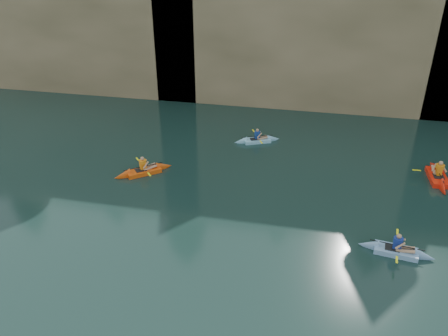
# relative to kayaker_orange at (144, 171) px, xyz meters

# --- Properties ---
(cliff) EXTENTS (70.00, 16.00, 12.00)m
(cliff) POSITION_rel_kayaker_orange_xyz_m (6.67, 20.01, 5.85)
(cliff) COLOR tan
(cliff) RESTS_ON ground
(cliff_slab_west) EXTENTS (26.00, 2.40, 10.56)m
(cliff_slab_west) POSITION_rel_kayaker_orange_xyz_m (-13.33, 12.61, 5.13)
(cliff_slab_west) COLOR #977E5B
(cliff_slab_west) RESTS_ON ground
(cliff_slab_center) EXTENTS (24.00, 2.40, 11.40)m
(cliff_slab_center) POSITION_rel_kayaker_orange_xyz_m (8.67, 12.61, 5.55)
(cliff_slab_center) COLOR #977E5B
(cliff_slab_center) RESTS_ON ground
(sea_cave_west) EXTENTS (4.50, 1.00, 4.00)m
(sea_cave_west) POSITION_rel_kayaker_orange_xyz_m (-11.33, 11.96, 1.85)
(sea_cave_west) COLOR black
(sea_cave_west) RESTS_ON ground
(sea_cave_center) EXTENTS (3.50, 1.00, 3.20)m
(sea_cave_center) POSITION_rel_kayaker_orange_xyz_m (2.67, 11.96, 1.45)
(sea_cave_center) COLOR black
(sea_cave_center) RESTS_ON ground
(sea_cave_east) EXTENTS (5.00, 1.00, 4.50)m
(sea_cave_east) POSITION_rel_kayaker_orange_xyz_m (16.67, 11.96, 2.10)
(sea_cave_east) COLOR black
(sea_cave_east) RESTS_ON ground
(kayaker_orange) EXTENTS (2.90, 2.59, 1.21)m
(kayaker_orange) POSITION_rel_kayaker_orange_xyz_m (0.00, 0.00, 0.00)
(kayaker_orange) COLOR #F1520F
(kayaker_orange) RESTS_ON ground
(kayaker_ltblue_near) EXTENTS (2.98, 2.27, 1.15)m
(kayaker_ltblue_near) POSITION_rel_kayaker_orange_xyz_m (12.25, -4.13, -0.01)
(kayaker_ltblue_near) COLOR #7CA4D0
(kayaker_ltblue_near) RESTS_ON ground
(kayaker_red_far) EXTENTS (2.57, 3.58, 1.31)m
(kayaker_red_far) POSITION_rel_kayaker_orange_xyz_m (15.10, 2.64, 0.01)
(kayaker_red_far) COLOR red
(kayaker_red_far) RESTS_ON ground
(kayaker_ltblue_mid) EXTENTS (2.88, 2.01, 1.08)m
(kayaker_ltblue_mid) POSITION_rel_kayaker_orange_xyz_m (5.28, 5.30, -0.01)
(kayaker_ltblue_mid) COLOR #89C8E5
(kayaker_ltblue_mid) RESTS_ON ground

